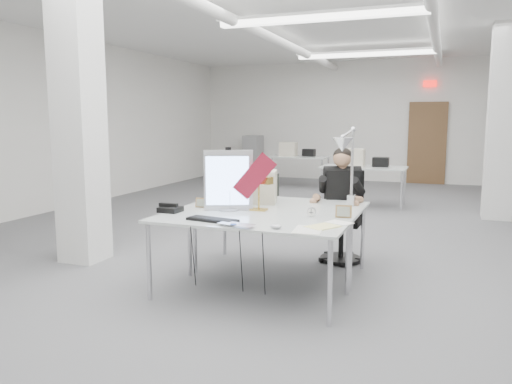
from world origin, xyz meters
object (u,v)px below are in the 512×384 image
(laptop, at_px, (233,226))
(bankers_lamp, at_px, (259,193))
(desk_phone, at_px, (170,209))
(architect_lamp, at_px, (348,161))
(office_chair, at_px, (342,215))
(beige_monitor, at_px, (259,187))
(desk_main, at_px, (250,220))
(monitor, at_px, (228,180))
(seated_person, at_px, (342,186))

(laptop, xyz_separation_m, bankers_lamp, (-0.08, 0.83, 0.16))
(laptop, height_order, bankers_lamp, bankers_lamp)
(bankers_lamp, relative_size, desk_phone, 1.75)
(laptop, relative_size, architect_lamp, 0.33)
(office_chair, distance_m, architect_lamp, 1.05)
(laptop, height_order, beige_monitor, beige_monitor)
(bankers_lamp, relative_size, beige_monitor, 0.96)
(desk_main, xyz_separation_m, monitor, (-0.35, 0.32, 0.31))
(bankers_lamp, height_order, architect_lamp, architect_lamp)
(monitor, bearing_deg, desk_main, -65.93)
(desk_main, xyz_separation_m, bankers_lamp, (-0.07, 0.42, 0.19))
(laptop, bearing_deg, desk_main, 102.87)
(monitor, distance_m, architect_lamp, 1.20)
(desk_main, height_order, architect_lamp, architect_lamp)
(office_chair, height_order, monitor, monitor)
(desk_main, relative_size, monitor, 2.99)
(monitor, relative_size, architect_lamp, 0.61)
(laptop, bearing_deg, seated_person, 84.74)
(seated_person, relative_size, monitor, 1.47)
(seated_person, relative_size, architect_lamp, 0.90)
(seated_person, height_order, bankers_lamp, seated_person)
(desk_main, bearing_deg, monitor, 137.90)
(laptop, bearing_deg, monitor, 127.66)
(seated_person, bearing_deg, office_chair, 69.71)
(monitor, relative_size, laptop, 1.86)
(office_chair, distance_m, bankers_lamp, 1.31)
(desk_main, relative_size, bankers_lamp, 5.08)
(architect_lamp, bearing_deg, office_chair, 94.28)
(seated_person, height_order, laptop, seated_person)
(architect_lamp, bearing_deg, laptop, -132.38)
(monitor, distance_m, laptop, 0.86)
(desk_main, height_order, seated_person, seated_person)
(office_chair, bearing_deg, bankers_lamp, -140.21)
(seated_person, xyz_separation_m, monitor, (-0.91, -1.14, 0.16))
(desk_main, relative_size, desk_phone, 8.90)
(desk_phone, bearing_deg, beige_monitor, 55.14)
(desk_phone, bearing_deg, bankers_lamp, 27.94)
(seated_person, height_order, desk_phone, seated_person)
(laptop, bearing_deg, desk_phone, 164.08)
(office_chair, xyz_separation_m, bankers_lamp, (-0.63, -1.09, 0.38))
(monitor, distance_m, beige_monitor, 0.58)
(architect_lamp, bearing_deg, seated_person, 95.25)
(monitor, bearing_deg, office_chair, 28.77)
(seated_person, bearing_deg, architect_lamp, -95.07)
(desk_main, relative_size, laptop, 5.55)
(office_chair, height_order, seated_person, seated_person)
(seated_person, relative_size, beige_monitor, 2.40)
(desk_main, bearing_deg, seated_person, 69.04)
(desk_main, bearing_deg, bankers_lamp, 99.11)
(office_chair, relative_size, beige_monitor, 2.96)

